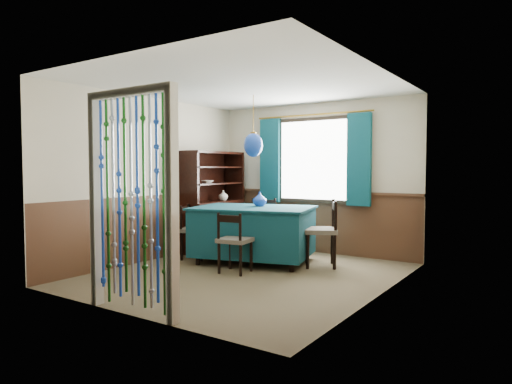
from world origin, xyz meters
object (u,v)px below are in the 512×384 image
Objects in this scene: chair_right at (323,231)px; vase_sideboard at (223,195)px; vase_table at (260,200)px; bowl_shelf at (207,182)px; chair_left at (193,230)px; sideboard at (213,216)px; chair_far at (264,225)px; pendant_lamp at (253,145)px; dining_table at (253,231)px; chair_near at (234,241)px.

vase_sideboard is at bearing 50.86° from chair_right.
bowl_shelf is at bearing 173.97° from vase_table.
chair_right is at bearing 1.37° from bowl_shelf.
chair_left is 0.95m from bowl_shelf.
chair_right is 2.22m from bowl_shelf.
sideboard reaches higher than chair_left.
bowl_shelf is at bearing 174.30° from chair_left.
chair_left is 3.95× the size of bowl_shelf.
chair_right is at bearing -10.28° from vase_sideboard.
pendant_lamp reaches higher than chair_far.
vase_sideboard reaches higher than dining_table.
bowl_shelf is (0.06, -0.21, 0.60)m from sideboard.
vase_sideboard is at bearing 132.75° from dining_table.
bowl_shelf is at bearing 134.39° from chair_near.
pendant_lamp is at bearing 83.96° from chair_left.
bowl_shelf is (-1.12, 0.27, -0.57)m from pendant_lamp.
chair_far is at bearing 98.95° from chair_near.
vase_sideboard is (-2.11, 0.38, 0.44)m from chair_right.
sideboard is at bearing 105.68° from bowl_shelf.
sideboard is 0.64m from bowl_shelf.
chair_near is at bearing -37.56° from bowl_shelf.
chair_far is at bearing 45.95° from chair_right.
chair_left is (-1.12, 0.44, 0.01)m from chair_near.
chair_left is at bearing -162.70° from pendant_lamp.
pendant_lamp reaches higher than chair_near.
chair_far is (-0.42, 1.39, 0.05)m from chair_near.
vase_sideboard is (-1.12, 0.71, 0.47)m from dining_table.
chair_near is at bearing 45.42° from chair_left.
vase_table is at bearing 85.90° from chair_far.
chair_near is at bearing -90.99° from dining_table.
sideboard is 1.86× the size of pendant_lamp.
chair_near is 1.20m from chair_left.
chair_near is 1.83m from sideboard.
bowl_shelf reaches higher than vase_sideboard.
sideboard reaches higher than dining_table.
sideboard is (-2.17, 0.16, 0.08)m from chair_right.
dining_table is 0.75m from chair_near.
sideboard is at bearing 142.56° from dining_table.
pendant_lamp is (0.00, -0.00, 1.28)m from dining_table.
vase_sideboard is (-1.13, 0.55, 0.01)m from vase_table.
chair_far is 1.08× the size of chair_left.
pendant_lamp is (-0.18, 0.73, 1.32)m from chair_near.
chair_left is 1.16m from vase_table.
chair_left is 0.88× the size of chair_right.
dining_table is at bearing 116.57° from pendant_lamp.
chair_right is (0.99, 0.32, 0.03)m from dining_table.
vase_table is at bearing 92.79° from chair_near.
chair_right is (1.23, -0.33, 0.02)m from chair_far.
chair_near is 1.03m from vase_table.
chair_far is at bearing 23.60° from bowl_shelf.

